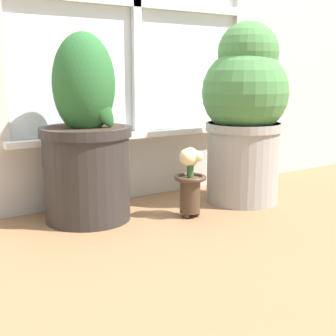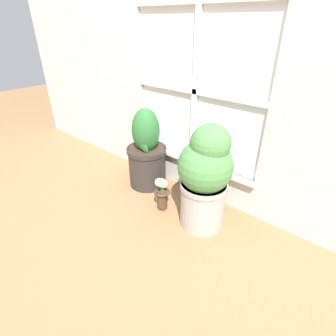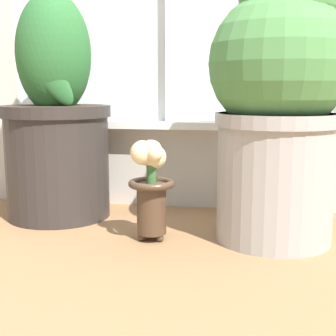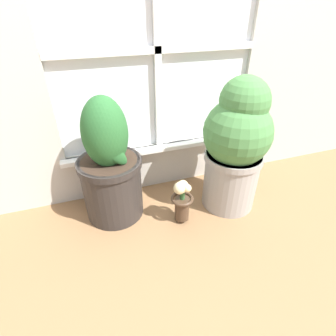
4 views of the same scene
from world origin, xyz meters
name	(u,v)px [view 1 (image 1 of 4)]	position (x,y,z in m)	size (l,w,h in m)	color
ground_plane	(207,225)	(0.00, 0.00, 0.00)	(10.00, 10.00, 0.00)	olive
potted_plant_left	(86,142)	(-0.32, 0.30, 0.29)	(0.33, 0.33, 0.67)	#2D2826
potted_plant_right	(245,110)	(0.33, 0.18, 0.38)	(0.35, 0.35, 0.74)	#9E9993
flower_vase	(190,175)	(0.01, 0.12, 0.16)	(0.12, 0.12, 0.26)	#473323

